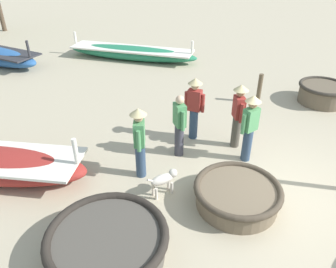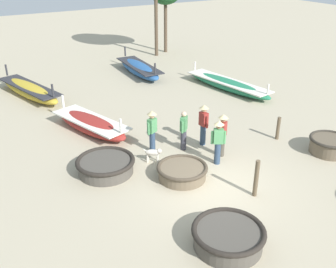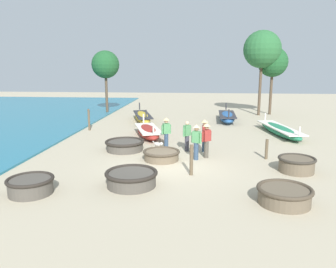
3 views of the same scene
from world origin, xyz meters
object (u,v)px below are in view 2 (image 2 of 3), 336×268
Objects in this scene: fisherman_by_coracle at (152,129)px; fisherman_standing_right at (222,132)px; fisherman_hauling at (203,122)px; coracle_far_left at (228,236)px; fisherman_with_hat at (184,130)px; coracle_center at (329,145)px; long_boat_blue_hull at (228,84)px; mooring_post_shoreline at (256,178)px; long_boat_ochre_hull at (139,69)px; fisherman_crouching at (218,140)px; dog at (154,153)px; mooring_post_mid_beach at (278,128)px; long_boat_red_hull at (29,90)px; long_boat_green_hull at (91,124)px; coracle_front_right at (106,165)px; coracle_upturned at (182,171)px.

fisherman_standing_right is at bearing -37.23° from fisherman_by_coracle.
coracle_far_left is at bearing -118.14° from fisherman_hauling.
coracle_center is at bearing -32.71° from fisherman_with_hat.
long_boat_blue_hull is 4.68× the size of mooring_post_shoreline.
fisherman_crouching is at bearing -102.20° from long_boat_ochre_hull.
mooring_post_shoreline is at bearing -63.33° from dog.
mooring_post_mid_beach is (2.82, -0.00, -0.48)m from fisherman_standing_right.
long_boat_ochre_hull is 10.89m from dog.
fisherman_crouching is at bearing -140.92° from fisherman_standing_right.
long_boat_blue_hull is 10.47m from long_boat_red_hull.
long_boat_blue_hull is at bearing 34.71° from dog.
coracle_center is at bearing -23.77° from dog.
long_boat_green_hull is at bearing -77.28° from long_boat_red_hull.
fisherman_standing_right reaches higher than fisherman_with_hat.
fisherman_with_hat is (3.78, -8.96, 0.48)m from long_boat_red_hull.
fisherman_hauling reaches higher than dog.
fisherman_hauling is (-2.01, -9.71, 0.60)m from long_boat_ochre_hull.
mooring_post_shoreline reaches higher than coracle_front_right.
coracle_upturned is at bearing -74.83° from long_boat_green_hull.
long_boat_red_hull is 9.74m from fisherman_with_hat.
fisherman_hauling reaches higher than coracle_far_left.
coracle_upturned is 1.48m from dog.
coracle_center is 6.63m from dog.
fisherman_hauling reaches higher than long_boat_green_hull.
long_boat_green_hull reaches higher than mooring_post_mid_beach.
mooring_post_shoreline is at bearing -54.85° from coracle_upturned.
coracle_front_right is 1.62× the size of mooring_post_shoreline.
fisherman_hauling is (-3.74, 2.94, 0.62)m from coracle_center.
dog is 0.62× the size of mooring_post_mid_beach.
fisherman_standing_right is (2.09, 0.60, 0.70)m from coracle_upturned.
coracle_upturned is 1.04× the size of fisherman_by_coracle.
coracle_far_left is 5.52m from fisherman_with_hat.
fisherman_by_coracle is at bearing 65.20° from dog.
long_boat_ochre_hull is 8.25× the size of dog.
coracle_upturned is 2.50m from mooring_post_shoreline.
fisherman_standing_right and fisherman_by_coracle have the same top height.
long_boat_red_hull is at bearing 102.72° from long_boat_green_hull.
coracle_front_right is 0.38× the size of long_boat_red_hull.
coracle_upturned is (-5.75, 1.24, -0.08)m from coracle_center.
fisherman_hauling is at bearing 61.86° from coracle_far_left.
dog is (-0.31, 1.44, 0.11)m from coracle_upturned.
coracle_front_right is 8.35m from coracle_center.
fisherman_standing_right is (-1.94, -10.82, 0.60)m from long_boat_ochre_hull.
mooring_post_shoreline is (2.16, 1.41, 0.32)m from coracle_far_left.
coracle_center is 1.60× the size of mooring_post_mid_beach.
long_boat_green_hull is 5.72m from fisherman_crouching.
fisherman_crouching and fisherman_by_coracle have the same top height.
long_boat_ochre_hull is at bearing 79.02° from mooring_post_shoreline.
coracle_far_left is 3.51m from coracle_upturned.
mooring_post_mid_beach is (3.48, 2.62, -0.15)m from mooring_post_shoreline.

